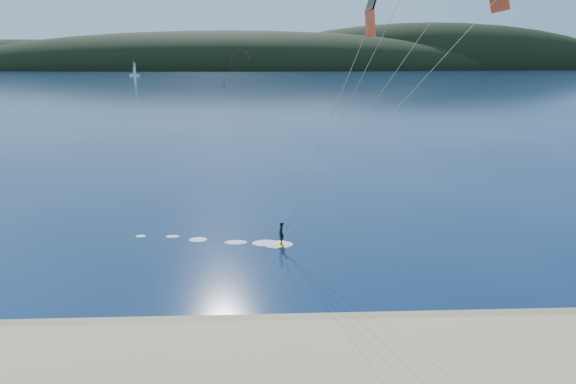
{
  "coord_description": "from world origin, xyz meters",
  "views": [
    {
      "loc": [
        0.58,
        -14.75,
        11.81
      ],
      "look_at": [
        1.59,
        10.0,
        5.0
      ],
      "focal_mm": 29.7,
      "sensor_mm": 36.0,
      "label": 1
    }
  ],
  "objects": [
    {
      "name": "headland",
      "position": [
        0.63,
        745.28,
        0.0
      ],
      "size": [
        1200.0,
        310.0,
        140.0
      ],
      "color": "black",
      "rests_on": "ground"
    },
    {
      "name": "kitesurfer_far",
      "position": [
        -11.38,
        198.11,
        12.84
      ],
      "size": [
        11.95,
        6.7,
        15.2
      ],
      "color": "gold",
      "rests_on": "ground"
    },
    {
      "name": "kitesurfer_near",
      "position": [
        7.82,
        8.89,
        13.16
      ],
      "size": [
        21.15,
        9.24,
        16.5
      ],
      "color": "gold",
      "rests_on": "ground"
    },
    {
      "name": "sailboat",
      "position": [
        -111.89,
        402.89,
        0.91
      ],
      "size": [
        8.91,
        5.51,
        12.39
      ],
      "color": "white",
      "rests_on": "ground"
    },
    {
      "name": "wet_sand",
      "position": [
        0.0,
        4.5,
        0.05
      ],
      "size": [
        220.0,
        2.5,
        0.1
      ],
      "color": "#978158",
      "rests_on": "ground"
    }
  ]
}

